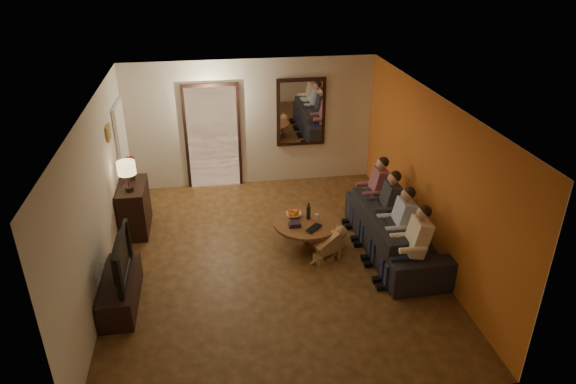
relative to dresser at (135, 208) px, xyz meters
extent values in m
cube|color=#3E2610|center=(2.25, -1.36, -0.43)|extent=(5.00, 6.00, 0.01)
cube|color=white|center=(2.25, -1.36, 2.17)|extent=(5.00, 6.00, 0.01)
cube|color=beige|center=(2.25, 1.64, 0.87)|extent=(5.00, 0.02, 2.60)
cube|color=beige|center=(2.25, -4.36, 0.87)|extent=(5.00, 0.02, 2.60)
cube|color=beige|center=(-0.25, -1.36, 0.87)|extent=(0.02, 6.00, 2.60)
cube|color=beige|center=(4.75, -1.36, 0.87)|extent=(0.02, 6.00, 2.60)
cube|color=#B86E1F|center=(4.74, -1.36, 0.87)|extent=(0.01, 6.00, 2.60)
cube|color=#FFE0A5|center=(1.45, 1.62, 0.62)|extent=(1.00, 0.06, 2.10)
cube|color=black|center=(1.45, 1.61, 0.62)|extent=(1.12, 0.04, 2.22)
cube|color=silver|center=(1.70, 1.63, 0.47)|extent=(0.45, 0.03, 1.70)
cube|color=black|center=(3.25, 1.60, 1.07)|extent=(1.00, 0.05, 1.40)
cube|color=white|center=(3.25, 1.57, 1.07)|extent=(0.86, 0.02, 1.26)
cube|color=white|center=(-0.21, 0.94, 0.59)|extent=(0.06, 0.85, 2.04)
cube|color=#B28C33|center=(-0.22, -0.06, 1.42)|extent=(0.03, 0.28, 0.24)
cube|color=brown|center=(-0.21, -0.06, 1.42)|extent=(0.01, 0.22, 0.18)
cube|color=black|center=(0.00, 0.00, 0.00)|extent=(0.45, 0.97, 0.87)
cube|color=black|center=(0.00, -2.10, -0.21)|extent=(0.45, 1.31, 0.44)
imported|color=black|center=(0.00, -2.10, 0.32)|extent=(1.09, 0.14, 0.63)
imported|color=black|center=(4.28, -1.40, -0.06)|extent=(2.55, 1.03, 0.74)
cylinder|color=brown|center=(2.87, -1.01, -0.21)|extent=(1.18, 1.18, 0.45)
imported|color=white|center=(2.69, -0.79, 0.05)|extent=(0.26, 0.26, 0.06)
cylinder|color=silver|center=(3.05, -0.96, 0.07)|extent=(0.06, 0.06, 0.10)
imported|color=black|center=(2.97, -1.29, 0.03)|extent=(0.38, 0.38, 0.03)
camera|label=1|loc=(1.38, -8.24, 4.22)|focal=32.00mm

